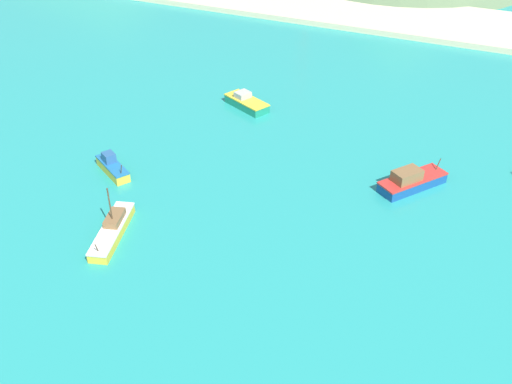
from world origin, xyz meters
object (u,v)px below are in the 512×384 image
at_px(fishing_boat_2, 112,167).
at_px(fishing_boat_8, 411,181).
at_px(fishing_boat_7, 246,102).
at_px(fishing_boat_9, 112,230).

distance_m(fishing_boat_2, fishing_boat_8, 39.94).
xyz_separation_m(fishing_boat_7, fishing_boat_8, (29.75, -12.72, 0.21)).
relative_size(fishing_boat_8, fishing_boat_9, 0.91).
distance_m(fishing_boat_7, fishing_boat_8, 32.35).
relative_size(fishing_boat_7, fishing_boat_9, 0.82).
relative_size(fishing_boat_7, fishing_boat_8, 0.90).
bearing_deg(fishing_boat_2, fishing_boat_7, 72.80).
height_order(fishing_boat_7, fishing_boat_9, fishing_boat_9).
height_order(fishing_boat_2, fishing_boat_7, fishing_boat_2).
bearing_deg(fishing_boat_8, fishing_boat_2, -160.86).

